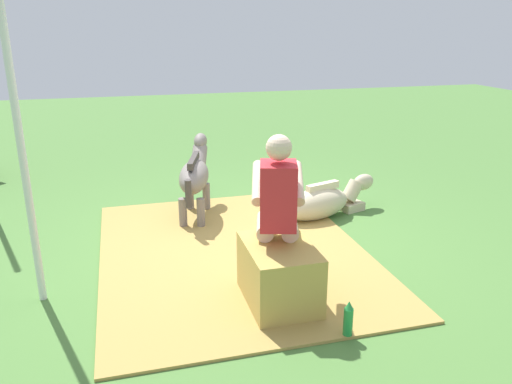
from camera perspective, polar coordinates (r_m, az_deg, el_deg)
ground_plane at (r=5.36m, az=-1.45°, el=-5.64°), size 24.00×24.00×0.00m
hay_patch at (r=5.11m, az=-2.58°, el=-6.74°), size 3.30×2.56×0.02m
hay_bale at (r=4.16m, az=2.58°, el=-9.21°), size 0.75×0.52×0.51m
person_seated at (r=4.10m, az=2.43°, el=-1.66°), size 0.71×0.53×1.39m
pony_standing at (r=5.96m, az=-6.82°, el=2.00°), size 1.32×0.58×0.87m
pony_lying at (r=6.04m, az=7.52°, el=-1.07°), size 0.68×1.35×0.42m
soda_bottle at (r=3.85m, az=10.27°, el=-13.90°), size 0.07×0.07×0.30m
tent_pole_left at (r=4.26m, az=-24.58°, el=3.22°), size 0.06×0.06×2.37m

